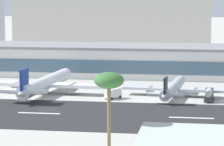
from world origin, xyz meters
name	(u,v)px	position (x,y,z in m)	size (l,w,h in m)	color
ground_plane	(47,110)	(0.00, 0.00, 0.00)	(1400.00, 1400.00, 0.00)	#B2AFA8
runway_strip	(42,113)	(0.00, -5.66, 0.04)	(800.00, 40.94, 0.08)	#262628
runway_centreline_dash_4	(39,113)	(-0.79, -5.66, 0.09)	(12.00, 1.20, 0.01)	white
runway_centreline_dash_5	(191,118)	(41.41, -5.66, 0.09)	(12.00, 1.20, 0.01)	white
terminal_building	(126,60)	(12.90, 77.01, 6.18)	(153.80, 30.02, 12.34)	silver
distant_hotel_block	(113,17)	(-13.41, 216.20, 18.15)	(123.39, 33.34, 36.31)	beige
airliner_navy_tail_gate_0	(44,84)	(-7.89, 26.93, 3.39)	(42.74, 50.97, 10.64)	white
airliner_black_tail_gate_1	(173,88)	(34.57, 28.31, 2.61)	(33.17, 39.20, 8.19)	silver
service_fuel_truck_0	(209,95)	(46.23, 21.24, 2.03)	(3.16, 8.60, 3.95)	#2D3338
service_box_truck_1	(113,93)	(16.11, 20.89, 1.79)	(5.14, 6.38, 3.25)	white
palm_tree_0	(109,83)	(25.07, -43.76, 14.83)	(6.27, 6.27, 17.03)	brown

